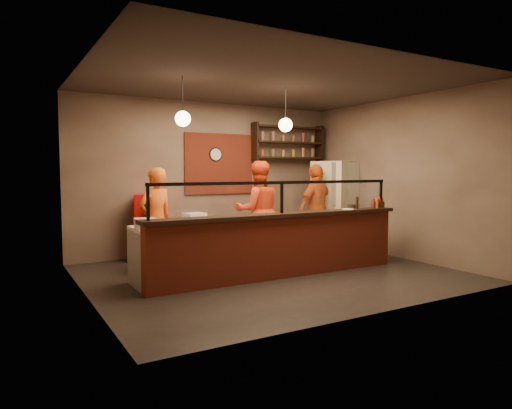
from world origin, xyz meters
TOP-DOWN VIEW (x-y plane):
  - floor at (0.00, 0.00)m, footprint 6.00×6.00m
  - ceiling at (0.00, 0.00)m, footprint 6.00×6.00m
  - wall_back at (0.00, 2.50)m, footprint 6.00×0.00m
  - wall_left at (-3.00, 0.00)m, footprint 0.00×5.00m
  - wall_right at (3.00, 0.00)m, footprint 0.00×5.00m
  - wall_front at (0.00, -2.50)m, footprint 6.00×0.00m
  - brick_patch at (0.20, 2.47)m, footprint 1.60×0.04m
  - service_counter at (0.00, -0.30)m, footprint 4.60×0.25m
  - counter_ledge at (0.00, -0.30)m, footprint 4.70×0.37m
  - worktop_cabinet at (0.00, 0.20)m, footprint 4.60×0.75m
  - worktop at (0.00, 0.20)m, footprint 4.60×0.75m
  - sneeze_guard at (0.00, -0.30)m, footprint 4.50×0.05m
  - wall_shelving at (1.90, 2.32)m, footprint 1.84×0.28m
  - wall_clock at (0.10, 2.46)m, footprint 0.30×0.04m
  - pendant_left at (-1.50, 0.20)m, footprint 0.24×0.24m
  - pendant_right at (0.40, 0.20)m, footprint 0.24×0.24m
  - cook_left at (-1.65, 1.15)m, footprint 0.76×0.63m
  - cook_mid at (0.41, 1.17)m, footprint 1.10×0.95m
  - cook_right at (1.97, 1.32)m, footprint 1.19×0.72m
  - fridge at (2.60, 1.52)m, footprint 1.05×1.02m
  - red_cooler at (-1.44, 2.15)m, footprint 0.71×0.68m
  - pizza_dough at (0.10, 0.28)m, footprint 0.72×0.72m
  - prep_tub_a at (-2.15, 0.09)m, footprint 0.35×0.30m
  - prep_tub_b at (-1.24, 0.41)m, footprint 0.37×0.32m
  - prep_tub_c at (-1.51, -0.07)m, footprint 0.28×0.23m
  - rolling_pin at (-1.87, 0.28)m, footprint 0.35×0.13m
  - condiment_caddy at (2.20, -0.25)m, footprint 0.24×0.22m
  - pepper_mill at (1.61, -0.32)m, footprint 0.06×0.06m
  - small_plate at (1.38, -0.33)m, footprint 0.20×0.20m

SIDE VIEW (x-z plane):
  - floor at x=0.00m, z-range 0.00..0.00m
  - worktop_cabinet at x=0.00m, z-range 0.00..0.85m
  - service_counter at x=0.00m, z-range 0.00..1.00m
  - red_cooler at x=-1.44m, z-range 0.00..1.30m
  - worktop at x=0.00m, z-range 0.85..0.90m
  - cook_left at x=-1.65m, z-range 0.00..1.80m
  - pizza_dough at x=0.10m, z-range 0.90..0.91m
  - rolling_pin at x=-1.87m, z-range 0.90..0.96m
  - cook_right at x=1.97m, z-range 0.00..1.89m
  - prep_tub_c at x=-1.51m, z-range 0.90..1.04m
  - cook_mid at x=0.41m, z-range 0.00..1.94m
  - prep_tub_a at x=-2.15m, z-range 0.90..1.05m
  - fridge at x=2.60m, z-range 0.00..1.96m
  - prep_tub_b at x=-1.24m, z-range 0.90..1.06m
  - counter_ledge at x=0.00m, z-range 1.00..1.06m
  - small_plate at x=1.38m, z-range 1.06..1.07m
  - condiment_caddy at x=2.20m, z-range 1.06..1.17m
  - pepper_mill at x=1.61m, z-range 1.06..1.28m
  - sneeze_guard at x=0.00m, z-range 1.11..1.63m
  - wall_back at x=0.00m, z-range -1.40..4.60m
  - wall_left at x=-3.00m, z-range -0.90..4.10m
  - wall_right at x=3.00m, z-range -0.90..4.10m
  - wall_front at x=0.00m, z-range -1.40..4.60m
  - brick_patch at x=0.20m, z-range 1.25..2.55m
  - wall_clock at x=0.10m, z-range 1.95..2.25m
  - wall_shelving at x=1.90m, z-range 1.98..2.83m
  - pendant_left at x=-1.50m, z-range 2.17..2.94m
  - pendant_right at x=0.40m, z-range 2.17..2.94m
  - ceiling at x=0.00m, z-range 3.20..3.20m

